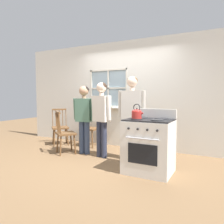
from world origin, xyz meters
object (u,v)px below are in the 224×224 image
person_elderly_left (84,113)px  stove (149,145)px  chair_by_window (89,129)px  person_adult_right (132,109)px  person_teen_center (102,112)px  chair_center_cluster (60,128)px  handbag (82,116)px  kettle (137,113)px  potted_plant (101,104)px  chair_near_wall (65,134)px

person_elderly_left → stove: 1.81m
chair_by_window → person_adult_right: bearing=-116.2°
person_elderly_left → person_adult_right: 1.15m
person_teen_center → chair_by_window: bearing=148.9°
person_teen_center → stove: bearing=-8.1°
person_teen_center → person_elderly_left: bearing=-175.3°
person_teen_center → person_adult_right: person_adult_right is taller
chair_center_cluster → handbag: (0.57, 0.20, 0.34)m
chair_center_cluster → kettle: bearing=-69.6°
stove → person_teen_center: bearing=160.7°
chair_by_window → person_elderly_left: person_elderly_left is taller
chair_by_window → chair_center_cluster: size_ratio=1.00×
kettle → stove: bearing=36.6°
chair_center_cluster → person_teen_center: person_teen_center is taller
kettle → potted_plant: bearing=136.1°
person_adult_right → stove: 0.94m
kettle → person_teen_center: bearing=151.5°
chair_by_window → person_adult_right: 1.70m
stove → chair_near_wall: bearing=172.0°
potted_plant → person_teen_center: bearing=-58.4°
person_adult_right → person_elderly_left: bearing=170.5°
kettle → person_adult_right: bearing=119.0°
person_teen_center → kettle: person_teen_center is taller
chair_center_cluster → person_teen_center: bearing=-65.4°
person_elderly_left → potted_plant: size_ratio=5.29×
person_elderly_left → person_adult_right: bearing=-5.6°
handbag → chair_by_window: bearing=2.6°
chair_center_cluster → handbag: bearing=-28.1°
chair_near_wall → handbag: same height
chair_near_wall → person_elderly_left: (0.41, 0.18, 0.49)m
stove → potted_plant: (-1.84, 1.47, 0.63)m
stove → handbag: (-2.23, 1.14, 0.32)m
person_adult_right → handbag: bearing=148.0°
person_elderly_left → potted_plant: 1.02m
person_elderly_left → potted_plant: (-0.16, 0.99, 0.16)m
kettle → potted_plant: size_ratio=0.85×
handbag → person_elderly_left: bearing=-50.5°
person_elderly_left → person_teen_center: person_teen_center is taller
stove → potted_plant: bearing=141.4°
chair_by_window → stove: (2.00, -1.15, 0.02)m
chair_center_cluster → potted_plant: 1.28m
chair_near_wall → person_teen_center: (0.90, 0.13, 0.52)m
kettle → handbag: 2.43m
stove → potted_plant: potted_plant is taller
stove → potted_plant: size_ratio=3.72×
chair_near_wall → person_teen_center: 1.05m
potted_plant → chair_near_wall: bearing=-102.2°
chair_by_window → person_teen_center: 1.21m
chair_by_window → person_adult_right: size_ratio=0.57×
handbag → kettle: bearing=-31.8°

